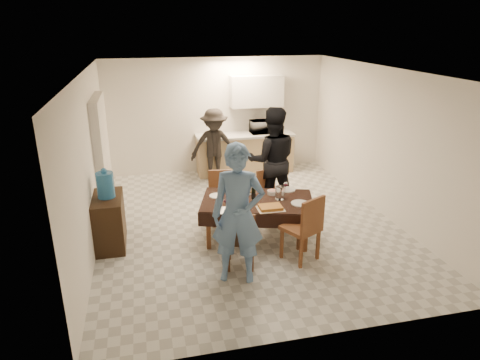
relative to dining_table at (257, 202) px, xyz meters
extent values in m
cube|color=beige|center=(-0.01, 0.61, -0.64)|extent=(5.00, 6.00, 0.02)
cube|color=white|center=(-0.01, 0.61, 1.96)|extent=(5.00, 6.00, 0.02)
cube|color=silver|center=(-0.01, 3.61, 0.66)|extent=(5.00, 0.02, 2.60)
cube|color=silver|center=(-0.01, -2.39, 0.66)|extent=(5.00, 0.02, 2.60)
cube|color=silver|center=(-2.51, 0.61, 0.66)|extent=(0.02, 6.00, 2.60)
cube|color=silver|center=(2.49, 0.61, 0.66)|extent=(0.02, 6.00, 2.60)
cube|color=silver|center=(-2.43, 1.81, 0.41)|extent=(0.15, 1.40, 2.10)
cube|color=tan|center=(0.59, 3.29, -0.21)|extent=(2.20, 0.60, 0.86)
cube|color=#BAB9B5|center=(0.59, 3.29, 0.24)|extent=(2.24, 0.64, 0.05)
cube|color=silver|center=(0.89, 3.43, 1.21)|extent=(1.20, 0.34, 0.70)
cube|color=black|center=(0.00, 0.00, 0.01)|extent=(1.94, 1.45, 0.04)
cube|color=brown|center=(0.00, 0.00, -0.32)|extent=(0.06, 0.06, 0.64)
cube|color=brown|center=(-0.45, -0.75, -0.21)|extent=(0.49, 0.49, 0.05)
cube|color=brown|center=(-0.45, -0.93, 0.03)|extent=(0.40, 0.13, 0.43)
cube|color=brown|center=(0.45, -0.75, -0.15)|extent=(0.63, 0.63, 0.06)
cube|color=brown|center=(0.45, -0.96, 0.13)|extent=(0.43, 0.26, 0.50)
cube|color=brown|center=(-0.45, 0.75, -0.21)|extent=(0.45, 0.45, 0.05)
cube|color=brown|center=(-0.45, 0.57, 0.03)|extent=(0.41, 0.09, 0.44)
cube|color=brown|center=(0.45, 0.75, -0.23)|extent=(0.47, 0.47, 0.05)
cube|color=brown|center=(0.45, 0.58, 0.00)|extent=(0.38, 0.14, 0.41)
cube|color=#312010|center=(-2.29, 0.31, -0.24)|extent=(0.44, 0.88, 0.81)
cylinder|color=#3482C3|center=(-2.29, 0.31, 0.36)|extent=(0.26, 0.26, 0.39)
cylinder|color=white|center=(0.35, -0.05, 0.14)|extent=(0.14, 0.14, 0.21)
cube|color=#AE6C33|center=(0.10, -0.38, 0.06)|extent=(0.40, 0.30, 0.05)
cylinder|color=silver|center=(0.30, 0.18, 0.06)|extent=(0.16, 0.16, 0.06)
cylinder|color=silver|center=(-0.05, 0.28, 0.05)|extent=(0.18, 0.18, 0.03)
cylinder|color=silver|center=(-0.60, -0.30, 0.04)|extent=(0.27, 0.27, 0.02)
cylinder|color=silver|center=(0.60, -0.30, 0.04)|extent=(0.28, 0.28, 0.02)
cylinder|color=silver|center=(-0.60, 0.30, 0.04)|extent=(0.24, 0.24, 0.01)
cylinder|color=silver|center=(0.60, 0.30, 0.04)|extent=(0.27, 0.27, 0.02)
imported|color=silver|center=(1.00, 3.29, 0.41)|extent=(0.53, 0.36, 0.29)
imported|color=#5E84B7|center=(-0.55, -1.05, 0.31)|extent=(0.79, 0.63, 1.90)
imported|color=black|center=(0.55, 1.05, 0.32)|extent=(1.04, 0.87, 1.94)
imported|color=black|center=(-0.20, 2.84, 0.16)|extent=(1.04, 0.60, 1.61)
camera|label=1|loc=(-1.66, -5.99, 2.65)|focal=32.00mm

